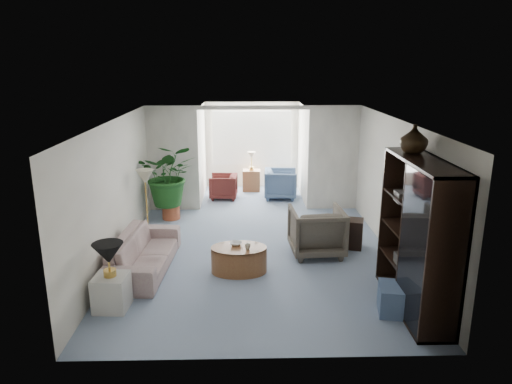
{
  "coord_description": "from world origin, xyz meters",
  "views": [
    {
      "loc": [
        -0.22,
        -7.99,
        3.49
      ],
      "look_at": [
        0.0,
        0.6,
        1.1
      ],
      "focal_mm": 33.21,
      "sensor_mm": 36.0,
      "label": 1
    }
  ],
  "objects_px": {
    "entertainment_cabinet": "(418,236)",
    "sunroom_table": "(252,180)",
    "sofa": "(144,252)",
    "floor_lamp": "(145,177)",
    "wingback_chair": "(317,231)",
    "sunroom_chair_maroon": "(223,186)",
    "coffee_bowl": "(236,244)",
    "plant_pot": "(171,212)",
    "coffee_cup": "(248,247)",
    "sunroom_chair_blue": "(281,184)",
    "ottoman": "(397,299)",
    "cabinet_urn": "(414,139)",
    "side_table_dark": "(350,233)",
    "end_table": "(112,292)",
    "table_lamp": "(108,253)",
    "framed_picture": "(400,168)",
    "coffee_table": "(239,259)"
  },
  "relations": [
    {
      "from": "plant_pot",
      "to": "entertainment_cabinet",
      "type": "bearing_deg",
      "value": -45.0
    },
    {
      "from": "coffee_cup",
      "to": "sunroom_chair_maroon",
      "type": "xyz_separation_m",
      "value": [
        -0.6,
        4.61,
        -0.18
      ]
    },
    {
      "from": "plant_pot",
      "to": "ottoman",
      "type": "bearing_deg",
      "value": -48.13
    },
    {
      "from": "floor_lamp",
      "to": "sunroom_chair_maroon",
      "type": "height_order",
      "value": "floor_lamp"
    },
    {
      "from": "coffee_table",
      "to": "ottoman",
      "type": "xyz_separation_m",
      "value": [
        2.27,
        -1.42,
        -0.02
      ]
    },
    {
      "from": "side_table_dark",
      "to": "end_table",
      "type": "bearing_deg",
      "value": -150.27
    },
    {
      "from": "framed_picture",
      "to": "coffee_cup",
      "type": "xyz_separation_m",
      "value": [
        -2.63,
        -0.54,
        -1.2
      ]
    },
    {
      "from": "sofa",
      "to": "sunroom_chair_blue",
      "type": "bearing_deg",
      "value": -28.01
    },
    {
      "from": "wingback_chair",
      "to": "side_table_dark",
      "type": "relative_size",
      "value": 1.74
    },
    {
      "from": "plant_pot",
      "to": "sunroom_chair_maroon",
      "type": "xyz_separation_m",
      "value": [
        1.13,
        1.63,
        0.16
      ]
    },
    {
      "from": "sofa",
      "to": "floor_lamp",
      "type": "xyz_separation_m",
      "value": [
        -0.26,
        1.66,
        0.94
      ]
    },
    {
      "from": "coffee_table",
      "to": "cabinet_urn",
      "type": "height_order",
      "value": "cabinet_urn"
    },
    {
      "from": "ottoman",
      "to": "sunroom_chair_maroon",
      "type": "height_order",
      "value": "sunroom_chair_maroon"
    },
    {
      "from": "sofa",
      "to": "wingback_chair",
      "type": "height_order",
      "value": "wingback_chair"
    },
    {
      "from": "framed_picture",
      "to": "sunroom_table",
      "type": "bearing_deg",
      "value": 117.22
    },
    {
      "from": "coffee_bowl",
      "to": "plant_pot",
      "type": "height_order",
      "value": "coffee_bowl"
    },
    {
      "from": "end_table",
      "to": "table_lamp",
      "type": "height_order",
      "value": "table_lamp"
    },
    {
      "from": "end_table",
      "to": "coffee_cup",
      "type": "bearing_deg",
      "value": 29.03
    },
    {
      "from": "wingback_chair",
      "to": "sunroom_table",
      "type": "height_order",
      "value": "wingback_chair"
    },
    {
      "from": "floor_lamp",
      "to": "ottoman",
      "type": "distance_m",
      "value": 5.37
    },
    {
      "from": "entertainment_cabinet",
      "to": "sunroom_table",
      "type": "height_order",
      "value": "entertainment_cabinet"
    },
    {
      "from": "entertainment_cabinet",
      "to": "sofa",
      "type": "bearing_deg",
      "value": 161.49
    },
    {
      "from": "end_table",
      "to": "cabinet_urn",
      "type": "height_order",
      "value": "cabinet_urn"
    },
    {
      "from": "coffee_bowl",
      "to": "side_table_dark",
      "type": "bearing_deg",
      "value": 23.84
    },
    {
      "from": "coffee_table",
      "to": "ottoman",
      "type": "height_order",
      "value": "coffee_table"
    },
    {
      "from": "coffee_cup",
      "to": "sunroom_chair_maroon",
      "type": "bearing_deg",
      "value": 97.42
    },
    {
      "from": "table_lamp",
      "to": "plant_pot",
      "type": "xyz_separation_m",
      "value": [
        0.25,
        4.08,
        -0.7
      ]
    },
    {
      "from": "coffee_bowl",
      "to": "cabinet_urn",
      "type": "xyz_separation_m",
      "value": [
        2.6,
        -0.85,
        1.93
      ]
    },
    {
      "from": "wingback_chair",
      "to": "end_table",
      "type": "bearing_deg",
      "value": 27.39
    },
    {
      "from": "coffee_cup",
      "to": "ottoman",
      "type": "height_order",
      "value": "coffee_cup"
    },
    {
      "from": "framed_picture",
      "to": "cabinet_urn",
      "type": "bearing_deg",
      "value": -100.96
    },
    {
      "from": "table_lamp",
      "to": "plant_pot",
      "type": "distance_m",
      "value": 4.15
    },
    {
      "from": "entertainment_cabinet",
      "to": "sunroom_table",
      "type": "distance_m",
      "value": 6.93
    },
    {
      "from": "cabinet_urn",
      "to": "sunroom_table",
      "type": "xyz_separation_m",
      "value": [
        -2.25,
        6.01,
        -2.11
      ]
    },
    {
      "from": "side_table_dark",
      "to": "entertainment_cabinet",
      "type": "height_order",
      "value": "entertainment_cabinet"
    },
    {
      "from": "end_table",
      "to": "side_table_dark",
      "type": "distance_m",
      "value": 4.57
    },
    {
      "from": "cabinet_urn",
      "to": "sunroom_table",
      "type": "bearing_deg",
      "value": 110.53
    },
    {
      "from": "ottoman",
      "to": "sunroom_table",
      "type": "height_order",
      "value": "sunroom_table"
    },
    {
      "from": "coffee_cup",
      "to": "cabinet_urn",
      "type": "height_order",
      "value": "cabinet_urn"
    },
    {
      "from": "end_table",
      "to": "sunroom_table",
      "type": "distance_m",
      "value": 6.8
    },
    {
      "from": "coffee_cup",
      "to": "sunroom_chair_blue",
      "type": "xyz_separation_m",
      "value": [
        0.9,
        4.61,
        -0.11
      ]
    },
    {
      "from": "sofa",
      "to": "ottoman",
      "type": "bearing_deg",
      "value": -108.29
    },
    {
      "from": "framed_picture",
      "to": "wingback_chair",
      "type": "relative_size",
      "value": 0.51
    },
    {
      "from": "end_table",
      "to": "sunroom_chair_blue",
      "type": "relative_size",
      "value": 0.61
    },
    {
      "from": "sunroom_chair_blue",
      "to": "sunroom_chair_maroon",
      "type": "height_order",
      "value": "sunroom_chair_blue"
    },
    {
      "from": "coffee_table",
      "to": "coffee_bowl",
      "type": "distance_m",
      "value": 0.27
    },
    {
      "from": "sunroom_table",
      "to": "floor_lamp",
      "type": "bearing_deg",
      "value": -122.45
    },
    {
      "from": "coffee_table",
      "to": "sunroom_table",
      "type": "relative_size",
      "value": 1.63
    },
    {
      "from": "coffee_bowl",
      "to": "sunroom_chair_blue",
      "type": "relative_size",
      "value": 0.24
    },
    {
      "from": "sofa",
      "to": "entertainment_cabinet",
      "type": "distance_m",
      "value": 4.48
    }
  ]
}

